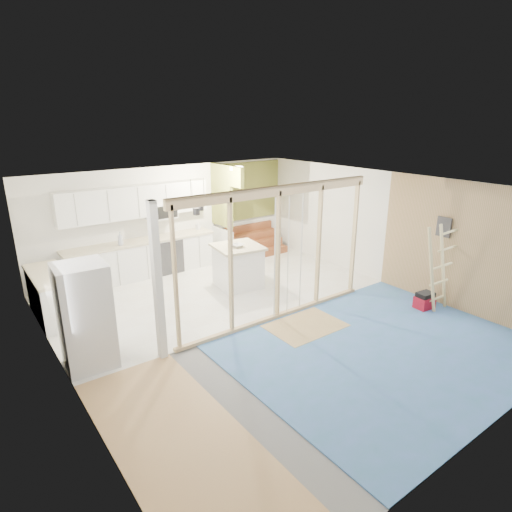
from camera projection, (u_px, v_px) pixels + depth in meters
room at (265, 258)px, 7.78m from camera, size 7.01×8.01×2.61m
floor_overlays at (266, 319)px, 8.27m from camera, size 7.00×8.00×0.03m
stud_frame at (254, 245)px, 7.56m from camera, size 4.66×0.14×2.60m
base_cabinets at (119, 268)px, 9.71m from camera, size 4.45×2.24×0.93m
upper_cabinets at (139, 202)px, 10.06m from camera, size 3.60×0.41×0.85m
green_partition at (243, 223)px, 11.84m from camera, size 2.25×1.51×2.60m
pot_rack at (198, 206)px, 8.84m from camera, size 0.52×0.52×0.72m
sheathing_panel at (472, 250)px, 8.21m from camera, size 0.02×4.00×2.60m
electrical_panel at (444, 227)px, 8.54m from camera, size 0.04×0.30×0.40m
ceiling_light at (236, 168)px, 10.48m from camera, size 0.32×0.32×0.08m
fridge at (86, 317)px, 6.52m from camera, size 0.77×0.74×1.70m
island at (238, 267)px, 9.74m from camera, size 1.14×1.14×0.99m
bowl at (237, 246)px, 9.49m from camera, size 0.29×0.29×0.07m
soap_bottle_a at (120, 238)px, 9.78m from camera, size 0.14×0.14×0.32m
soap_bottle_b at (198, 226)px, 11.16m from camera, size 0.12×0.12×0.21m
toolbox at (425, 301)px, 8.72m from camera, size 0.40×0.32×0.36m
ladder at (439, 268)px, 8.40m from camera, size 0.95×0.18×1.78m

